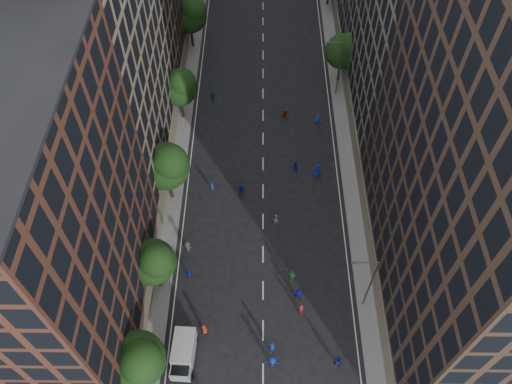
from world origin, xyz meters
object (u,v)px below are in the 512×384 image
at_px(streetlamp_near, 369,282).
at_px(skater_1, 272,347).
at_px(skater_2, 338,361).
at_px(streetlamp_far, 338,66).
at_px(cargo_van, 183,353).

relative_size(streetlamp_near, skater_1, 4.74).
distance_m(streetlamp_near, skater_2, 8.29).
height_order(streetlamp_far, skater_2, streetlamp_far).
bearing_deg(streetlamp_near, streetlamp_far, 90.00).
xyz_separation_m(cargo_van, skater_2, (15.06, -0.45, -0.48)).
bearing_deg(streetlamp_near, cargo_van, -162.03).
bearing_deg(streetlamp_far, skater_1, -104.03).
distance_m(cargo_van, skater_1, 8.70).
bearing_deg(streetlamp_near, skater_1, -151.95).
bearing_deg(cargo_van, skater_1, 8.78).
height_order(streetlamp_near, skater_1, streetlamp_near).
distance_m(streetlamp_far, skater_1, 39.46).
height_order(cargo_van, skater_1, cargo_van).
bearing_deg(skater_1, cargo_van, 21.38).
bearing_deg(cargo_van, streetlamp_near, 21.32).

